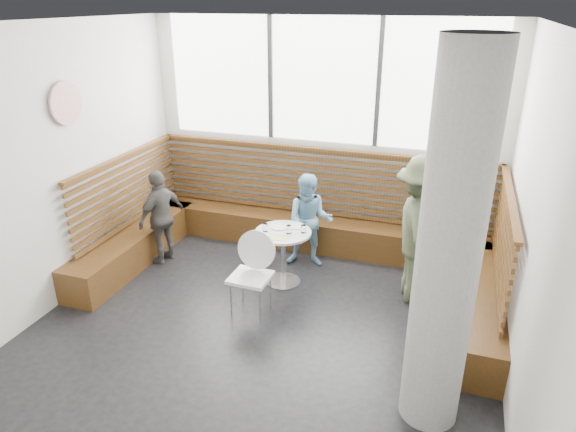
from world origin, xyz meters
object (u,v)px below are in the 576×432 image
(adult_man, at_px, (421,231))
(child_back, at_px, (310,221))
(cafe_chair, at_px, (253,267))
(concrete_column, at_px, (449,252))
(cafe_table, at_px, (283,246))
(child_left, at_px, (161,217))

(adult_man, distance_m, child_back, 1.55)
(cafe_chair, bearing_deg, adult_man, 27.93)
(concrete_column, xyz_separation_m, child_back, (-1.78, 2.31, -0.95))
(cafe_chair, height_order, child_back, child_back)
(cafe_chair, xyz_separation_m, child_back, (0.30, 1.29, 0.08))
(adult_man, height_order, child_back, adult_man)
(concrete_column, bearing_deg, child_back, 127.65)
(child_back, bearing_deg, cafe_chair, -113.68)
(concrete_column, relative_size, adult_man, 1.77)
(child_back, bearing_deg, cafe_table, -117.09)
(cafe_chair, xyz_separation_m, adult_man, (1.77, 0.88, 0.33))
(cafe_chair, relative_size, child_left, 0.74)
(concrete_column, distance_m, cafe_table, 2.82)
(cafe_chair, bearing_deg, concrete_column, -24.68)
(cafe_table, relative_size, cafe_chair, 0.75)
(concrete_column, relative_size, child_left, 2.44)
(adult_man, relative_size, child_back, 1.40)
(cafe_table, distance_m, child_back, 0.63)
(cafe_table, height_order, child_left, child_left)
(cafe_table, xyz_separation_m, child_back, (0.17, 0.59, 0.13))
(concrete_column, xyz_separation_m, cafe_chair, (-2.08, 1.02, -1.03))
(concrete_column, height_order, cafe_chair, concrete_column)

